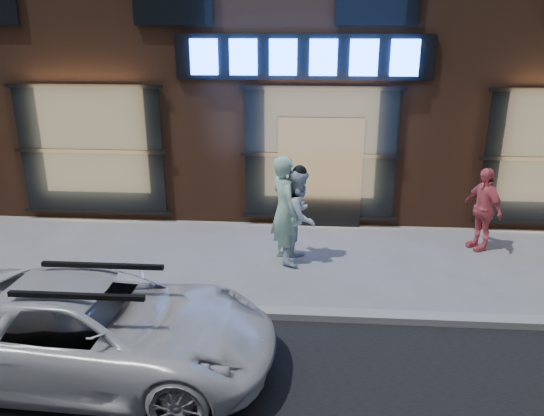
{
  "coord_description": "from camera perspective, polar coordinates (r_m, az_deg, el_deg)",
  "views": [
    {
      "loc": [
        -0.22,
        -7.09,
        4.26
      ],
      "look_at": [
        -0.86,
        1.6,
        1.2
      ],
      "focal_mm": 35.0,
      "sensor_mm": 36.0,
      "label": 1
    }
  ],
  "objects": [
    {
      "name": "ground",
      "position": [
        8.27,
        5.23,
        -11.73
      ],
      "size": [
        90.0,
        90.0,
        0.0
      ],
      "primitive_type": "plane",
      "color": "slate",
      "rests_on": "ground"
    },
    {
      "name": "curb",
      "position": [
        8.24,
        5.24,
        -11.37
      ],
      "size": [
        60.0,
        0.25,
        0.12
      ],
      "primitive_type": "cube",
      "color": "gray",
      "rests_on": "ground"
    },
    {
      "name": "man_bowtie",
      "position": [
        9.73,
        1.36,
        -0.17
      ],
      "size": [
        0.77,
        0.87,
        2.02
      ],
      "primitive_type": "imported",
      "rotation": [
        0.0,
        0.0,
        2.05
      ],
      "color": "#A4D8B0",
      "rests_on": "ground"
    },
    {
      "name": "man_cap",
      "position": [
        9.77,
        2.91,
        -0.87
      ],
      "size": [
        0.85,
        0.99,
        1.77
      ],
      "primitive_type": "imported",
      "rotation": [
        0.0,
        0.0,
        1.34
      ],
      "color": "white",
      "rests_on": "ground"
    },
    {
      "name": "passerby",
      "position": [
        11.1,
        21.71,
        -0.09
      ],
      "size": [
        0.76,
        1.05,
        1.65
      ],
      "primitive_type": "imported",
      "rotation": [
        0.0,
        0.0,
        -1.15
      ],
      "color": "#E65E67",
      "rests_on": "ground"
    },
    {
      "name": "white_suv",
      "position": [
        7.17,
        -18.39,
        -12.19
      ],
      "size": [
        4.59,
        2.22,
        1.26
      ],
      "primitive_type": "imported",
      "rotation": [
        0.0,
        0.0,
        1.54
      ],
      "color": "silver",
      "rests_on": "ground"
    }
  ]
}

